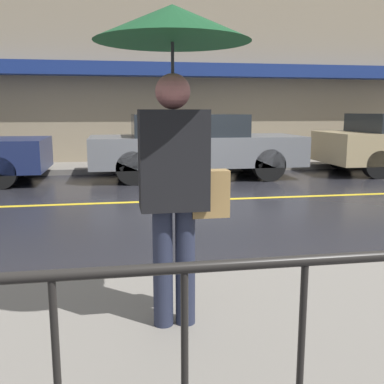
{
  "coord_description": "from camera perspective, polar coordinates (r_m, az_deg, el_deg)",
  "views": [
    {
      "loc": [
        -1.75,
        -7.46,
        1.52
      ],
      "look_at": [
        -0.99,
        -3.09,
        0.72
      ],
      "focal_mm": 42.0,
      "sensor_mm": 36.0,
      "label": 1
    }
  ],
  "objects": [
    {
      "name": "pedestrian",
      "position": [
        2.78,
        -2.32,
        13.43
      ],
      "size": [
        0.94,
        0.94,
        2.0
      ],
      "color": "#23283D",
      "rests_on": "sidewalk_near"
    },
    {
      "name": "lane_marking",
      "position": [
        7.81,
        3.31,
        -0.92
      ],
      "size": [
        25.2,
        0.12,
        0.01
      ],
      "color": "gold",
      "rests_on": "ground_plane"
    },
    {
      "name": "building_storefront",
      "position": [
        13.0,
        -2.09,
        18.7
      ],
      "size": [
        28.0,
        0.85,
        6.93
      ],
      "color": "gray",
      "rests_on": "ground_plane"
    },
    {
      "name": "sidewalk_far",
      "position": [
        12.0,
        -1.37,
        3.34
      ],
      "size": [
        28.0,
        1.65,
        0.13
      ],
      "color": "slate",
      "rests_on": "ground_plane"
    },
    {
      "name": "ground_plane",
      "position": [
        7.81,
        3.31,
        -0.95
      ],
      "size": [
        80.0,
        80.0,
        0.0
      ],
      "primitive_type": "plane",
      "color": "black"
    },
    {
      "name": "car_grey",
      "position": [
        10.24,
        0.28,
        6.0
      ],
      "size": [
        4.75,
        1.75,
        1.44
      ],
      "color": "slate",
      "rests_on": "ground_plane"
    }
  ]
}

